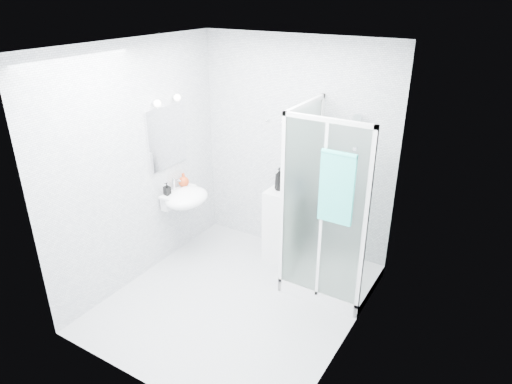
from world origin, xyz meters
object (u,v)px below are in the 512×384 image
Objects in this scene: storage_cabinet at (283,225)px; hand_towel at (337,186)px; shampoo_bottle_b at (293,181)px; wall_basin at (185,198)px; soap_dispenser_orange at (184,180)px; shower_enclosure at (325,250)px; shampoo_bottle_a at (279,179)px; soap_dispenser_black at (167,189)px.

hand_towel is (0.88, -0.65, 0.95)m from storage_cabinet.
storage_cabinet is 0.58m from shampoo_bottle_b.
wall_basin is 0.24m from soap_dispenser_orange.
soap_dispenser_orange is at bearing -174.51° from shower_enclosure.
shower_enclosure is 1.72m from wall_basin.
shampoo_bottle_b reaches higher than storage_cabinet.
hand_towel is (1.88, -0.09, 0.60)m from wall_basin.
hand_towel is at bearing -2.59° from wall_basin.
hand_towel is 2.60× the size of shampoo_bottle_a.
shampoo_bottle_a reaches higher than soap_dispenser_black.
storage_cabinet is at bearing 143.40° from hand_towel.
shower_enclosure is 1.86m from soap_dispenser_orange.
shower_enclosure is at bearing -20.49° from storage_cabinet.
soap_dispenser_orange is (-0.12, 0.15, 0.15)m from wall_basin.
wall_basin is 1.20m from storage_cabinet.
shampoo_bottle_a is 0.16m from shampoo_bottle_b.
storage_cabinet is 6.03× the size of soap_dispenser_black.
hand_towel is at bearing -41.36° from shampoo_bottle_b.
hand_towel reaches higher than shampoo_bottle_a.
wall_basin is at bearing -150.11° from storage_cabinet.
shower_enclosure is 2.23× the size of storage_cabinet.
hand_towel is at bearing -36.10° from storage_cabinet.
storage_cabinet is at bearing 29.38° from wall_basin.
shampoo_bottle_a is at bearing -167.17° from shampoo_bottle_b.
wall_basin is 2.08× the size of shampoo_bottle_a.
shampoo_bottle_b is at bearing 28.84° from wall_basin.
hand_towel reaches higher than shampoo_bottle_b.
hand_towel is 4.26× the size of soap_dispenser_orange.
soap_dispenser_orange reaches higher than soap_dispenser_black.
wall_basin is 0.62× the size of storage_cabinet.
shampoo_bottle_b is 1.55× the size of soap_dispenser_orange.
soap_dispenser_black is at bearing -129.56° from wall_basin.
shower_enclosure is at bearing -19.42° from shampoo_bottle_a.
soap_dispenser_black is (-1.13, -0.72, 0.49)m from storage_cabinet.
shampoo_bottle_a is 1.29m from soap_dispenser_black.
shampoo_bottle_a is 1.05× the size of shampoo_bottle_b.
wall_basin is 0.24m from soap_dispenser_black.
soap_dispenser_black is (-2.00, -0.07, -0.46)m from hand_towel.
shower_enclosure is 12.18× the size of soap_dispenser_orange.
soap_dispenser_orange reaches higher than wall_basin.
shower_enclosure reaches higher than hand_towel.
shampoo_bottle_b is (0.16, 0.04, -0.01)m from shampoo_bottle_a.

